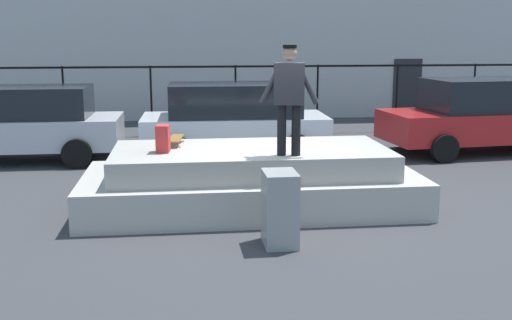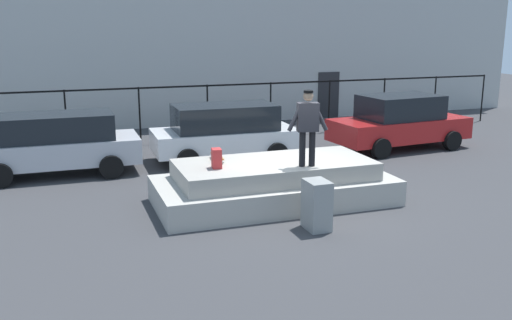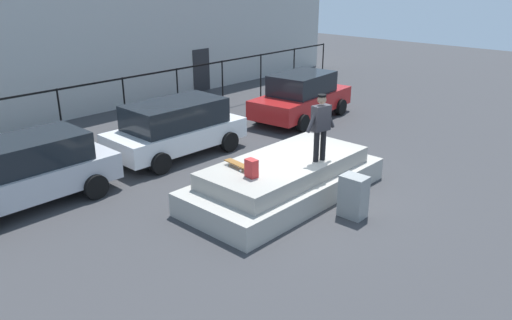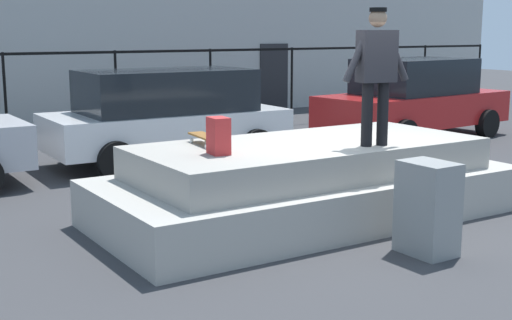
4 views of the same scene
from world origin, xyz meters
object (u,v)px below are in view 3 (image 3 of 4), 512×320
(car_white_hatchback_mid, at_px, (176,127))
(utility_box, at_px, (353,196))
(car_silver_hatchback_near, at_px, (22,171))
(skateboarder, at_px, (321,123))
(skateboard, at_px, (237,164))
(backpack, at_px, (251,168))
(car_red_sedan_far, at_px, (302,96))

(car_white_hatchback_mid, xyz_separation_m, utility_box, (0.07, -6.40, -0.40))
(car_silver_hatchback_near, height_order, utility_box, car_silver_hatchback_near)
(skateboarder, bearing_deg, car_white_hatchback_mid, 94.43)
(car_silver_hatchback_near, bearing_deg, skateboard, -47.66)
(backpack, relative_size, car_white_hatchback_mid, 0.10)
(backpack, bearing_deg, utility_box, -131.03)
(backpack, bearing_deg, car_white_hatchback_mid, -11.58)
(skateboarder, distance_m, car_red_sedan_far, 7.40)
(backpack, bearing_deg, skateboarder, -98.04)
(car_silver_hatchback_near, distance_m, car_red_sedan_far, 10.77)
(skateboard, distance_m, car_silver_hatchback_near, 5.22)
(car_silver_hatchback_near, relative_size, car_red_sedan_far, 0.93)
(skateboarder, relative_size, skateboard, 2.08)
(skateboarder, bearing_deg, car_red_sedan_far, 41.13)
(skateboard, bearing_deg, car_silver_hatchback_near, 132.34)
(skateboard, relative_size, car_red_sedan_far, 0.17)
(skateboard, distance_m, backpack, 0.68)
(skateboarder, bearing_deg, backpack, 165.30)
(backpack, distance_m, utility_box, 2.47)
(skateboard, height_order, utility_box, skateboard)
(skateboarder, distance_m, skateboard, 2.26)
(skateboard, bearing_deg, car_white_hatchback_mid, 71.46)
(skateboarder, relative_size, car_silver_hatchback_near, 0.38)
(car_white_hatchback_mid, distance_m, utility_box, 6.41)
(backpack, xyz_separation_m, car_red_sedan_far, (7.44, 4.31, -0.31))
(utility_box, bearing_deg, skateboarder, 74.51)
(backpack, height_order, car_silver_hatchback_near, car_silver_hatchback_near)
(skateboarder, height_order, backpack, skateboarder)
(car_silver_hatchback_near, xyz_separation_m, utility_box, (4.93, -6.25, -0.39))
(backpack, distance_m, car_silver_hatchback_near, 5.61)
(skateboarder, relative_size, backpack, 3.91)
(skateboard, relative_size, car_silver_hatchback_near, 0.18)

